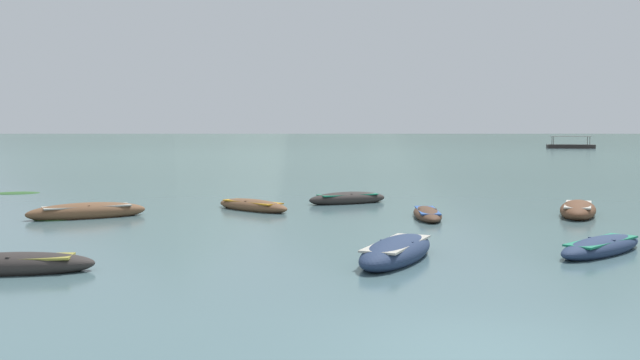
{
  "coord_description": "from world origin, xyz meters",
  "views": [
    {
      "loc": [
        -2.24,
        -9.91,
        3.23
      ],
      "look_at": [
        -2.47,
        33.88,
        0.15
      ],
      "focal_mm": 38.81,
      "sensor_mm": 36.0,
      "label": 1
    }
  ],
  "objects_px": {
    "rowboat_4": "(87,212)",
    "rowboat_8": "(578,210)",
    "ferry_0": "(570,146)",
    "rowboat_0": "(427,214)",
    "rowboat_1": "(12,265)",
    "rowboat_7": "(253,206)",
    "rowboat_6": "(348,199)",
    "rowboat_5": "(601,247)",
    "rowboat_3": "(397,252)"
  },
  "relations": [
    {
      "from": "rowboat_4",
      "to": "rowboat_8",
      "type": "height_order",
      "value": "rowboat_8"
    },
    {
      "from": "ferry_0",
      "to": "rowboat_0",
      "type": "bearing_deg",
      "value": -112.1
    },
    {
      "from": "rowboat_0",
      "to": "rowboat_4",
      "type": "height_order",
      "value": "rowboat_4"
    },
    {
      "from": "rowboat_1",
      "to": "rowboat_7",
      "type": "relative_size",
      "value": 1.02
    },
    {
      "from": "ferry_0",
      "to": "rowboat_4",
      "type": "bearing_deg",
      "value": -117.71
    },
    {
      "from": "rowboat_0",
      "to": "rowboat_6",
      "type": "height_order",
      "value": "rowboat_6"
    },
    {
      "from": "rowboat_7",
      "to": "rowboat_5",
      "type": "bearing_deg",
      "value": -44.24
    },
    {
      "from": "rowboat_6",
      "to": "rowboat_8",
      "type": "distance_m",
      "value": 9.82
    },
    {
      "from": "rowboat_4",
      "to": "rowboat_7",
      "type": "relative_size",
      "value": 1.19
    },
    {
      "from": "rowboat_4",
      "to": "ferry_0",
      "type": "bearing_deg",
      "value": 62.29
    },
    {
      "from": "rowboat_8",
      "to": "rowboat_1",
      "type": "bearing_deg",
      "value": -147.34
    },
    {
      "from": "rowboat_3",
      "to": "ferry_0",
      "type": "xyz_separation_m",
      "value": [
        45.62,
        115.84,
        0.22
      ]
    },
    {
      "from": "rowboat_7",
      "to": "rowboat_8",
      "type": "distance_m",
      "value": 12.85
    },
    {
      "from": "rowboat_5",
      "to": "rowboat_7",
      "type": "bearing_deg",
      "value": 135.76
    },
    {
      "from": "rowboat_3",
      "to": "rowboat_7",
      "type": "bearing_deg",
      "value": 113.2
    },
    {
      "from": "rowboat_5",
      "to": "rowboat_4",
      "type": "bearing_deg",
      "value": 155.26
    },
    {
      "from": "rowboat_6",
      "to": "rowboat_8",
      "type": "bearing_deg",
      "value": -27.51
    },
    {
      "from": "rowboat_4",
      "to": "rowboat_8",
      "type": "distance_m",
      "value": 18.69
    },
    {
      "from": "rowboat_0",
      "to": "rowboat_6",
      "type": "bearing_deg",
      "value": 118.0
    },
    {
      "from": "rowboat_4",
      "to": "rowboat_6",
      "type": "xyz_separation_m",
      "value": [
        9.97,
        5.25,
        -0.02
      ]
    },
    {
      "from": "rowboat_3",
      "to": "rowboat_5",
      "type": "relative_size",
      "value": 1.21
    },
    {
      "from": "rowboat_6",
      "to": "ferry_0",
      "type": "relative_size",
      "value": 0.43
    },
    {
      "from": "rowboat_4",
      "to": "rowboat_5",
      "type": "distance_m",
      "value": 17.93
    },
    {
      "from": "rowboat_3",
      "to": "rowboat_6",
      "type": "height_order",
      "value": "rowboat_3"
    },
    {
      "from": "rowboat_4",
      "to": "rowboat_0",
      "type": "bearing_deg",
      "value": -0.11
    },
    {
      "from": "rowboat_0",
      "to": "rowboat_1",
      "type": "distance_m",
      "value": 14.96
    },
    {
      "from": "rowboat_3",
      "to": "rowboat_7",
      "type": "relative_size",
      "value": 1.18
    },
    {
      "from": "rowboat_5",
      "to": "rowboat_6",
      "type": "relative_size",
      "value": 0.92
    },
    {
      "from": "rowboat_5",
      "to": "rowboat_7",
      "type": "xyz_separation_m",
      "value": [
        -10.33,
        10.06,
        0.0
      ]
    },
    {
      "from": "rowboat_8",
      "to": "rowboat_3",
      "type": "bearing_deg",
      "value": -130.59
    },
    {
      "from": "rowboat_1",
      "to": "rowboat_5",
      "type": "relative_size",
      "value": 1.05
    },
    {
      "from": "rowboat_5",
      "to": "rowboat_1",
      "type": "bearing_deg",
      "value": -169.74
    },
    {
      "from": "rowboat_1",
      "to": "rowboat_4",
      "type": "relative_size",
      "value": 0.86
    },
    {
      "from": "rowboat_1",
      "to": "rowboat_3",
      "type": "distance_m",
      "value": 9.11
    },
    {
      "from": "rowboat_3",
      "to": "rowboat_7",
      "type": "height_order",
      "value": "rowboat_3"
    },
    {
      "from": "rowboat_4",
      "to": "rowboat_8",
      "type": "bearing_deg",
      "value": 2.2
    },
    {
      "from": "rowboat_1",
      "to": "rowboat_5",
      "type": "distance_m",
      "value": 14.77
    },
    {
      "from": "rowboat_4",
      "to": "ferry_0",
      "type": "relative_size",
      "value": 0.48
    },
    {
      "from": "rowboat_0",
      "to": "rowboat_3",
      "type": "distance_m",
      "value": 8.78
    },
    {
      "from": "rowboat_1",
      "to": "rowboat_8",
      "type": "distance_m",
      "value": 20.11
    },
    {
      "from": "rowboat_5",
      "to": "rowboat_8",
      "type": "relative_size",
      "value": 0.83
    },
    {
      "from": "rowboat_0",
      "to": "rowboat_4",
      "type": "relative_size",
      "value": 0.86
    },
    {
      "from": "rowboat_3",
      "to": "ferry_0",
      "type": "distance_m",
      "value": 124.5
    },
    {
      "from": "rowboat_8",
      "to": "rowboat_7",
      "type": "bearing_deg",
      "value": 171.77
    },
    {
      "from": "rowboat_3",
      "to": "rowboat_8",
      "type": "relative_size",
      "value": 1.01
    },
    {
      "from": "rowboat_5",
      "to": "ferry_0",
      "type": "bearing_deg",
      "value": 70.76
    },
    {
      "from": "rowboat_8",
      "to": "ferry_0",
      "type": "xyz_separation_m",
      "value": [
        37.67,
        106.56,
        0.22
      ]
    },
    {
      "from": "rowboat_1",
      "to": "rowboat_6",
      "type": "distance_m",
      "value": 17.44
    },
    {
      "from": "rowboat_8",
      "to": "rowboat_0",
      "type": "bearing_deg",
      "value": -172.85
    },
    {
      "from": "rowboat_4",
      "to": "rowboat_6",
      "type": "bearing_deg",
      "value": 27.77
    }
  ]
}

